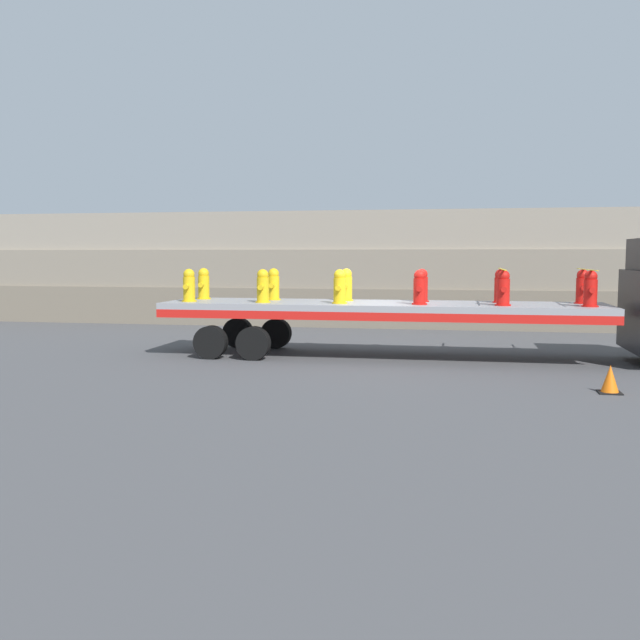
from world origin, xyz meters
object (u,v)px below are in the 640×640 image
(fire_hydrant_red_far_3, at_px, (422,286))
(fire_hydrant_red_far_4, at_px, (500,287))
(flatbed_trailer, at_px, (360,311))
(fire_hydrant_yellow_near_2, at_px, (340,287))
(fire_hydrant_yellow_near_0, at_px, (189,286))
(fire_hydrant_yellow_far_2, at_px, (346,285))
(fire_hydrant_yellow_far_0, at_px, (204,284))
(fire_hydrant_red_far_5, at_px, (582,287))
(fire_hydrant_red_near_3, at_px, (420,288))
(fire_hydrant_red_near_4, at_px, (503,288))
(fire_hydrant_red_near_5, at_px, (591,289))
(traffic_cone, at_px, (610,380))
(fire_hydrant_yellow_far_1, at_px, (274,285))
(fire_hydrant_yellow_near_1, at_px, (263,286))

(fire_hydrant_red_far_3, height_order, fire_hydrant_red_far_4, same)
(flatbed_trailer, height_order, fire_hydrant_yellow_near_2, fire_hydrant_yellow_near_2)
(fire_hydrant_yellow_near_0, height_order, fire_hydrant_yellow_far_2, same)
(fire_hydrant_yellow_far_0, relative_size, fire_hydrant_red_far_5, 1.00)
(fire_hydrant_red_near_3, height_order, fire_hydrant_red_near_4, same)
(fire_hydrant_yellow_far_2, distance_m, fire_hydrant_red_near_5, 5.89)
(fire_hydrant_red_near_4, bearing_deg, fire_hydrant_yellow_far_0, 172.14)
(flatbed_trailer, relative_size, fire_hydrant_yellow_near_2, 13.05)
(fire_hydrant_red_near_3, bearing_deg, fire_hydrant_yellow_near_0, 180.00)
(fire_hydrant_red_far_3, relative_size, fire_hydrant_red_near_4, 1.00)
(fire_hydrant_yellow_near_0, bearing_deg, fire_hydrant_yellow_near_2, 0.00)
(traffic_cone, bearing_deg, fire_hydrant_red_far_5, 87.42)
(fire_hydrant_yellow_far_0, bearing_deg, fire_hydrant_red_far_5, 0.00)
(fire_hydrant_red_near_3, xyz_separation_m, fire_hydrant_red_far_3, (0.00, 1.07, 0.00))
(fire_hydrant_yellow_far_0, relative_size, fire_hydrant_yellow_far_2, 1.00)
(fire_hydrant_red_near_3, bearing_deg, traffic_cone, -42.61)
(flatbed_trailer, height_order, traffic_cone, flatbed_trailer)
(fire_hydrant_yellow_far_1, height_order, fire_hydrant_red_far_5, same)
(fire_hydrant_red_near_3, height_order, traffic_cone, fire_hydrant_red_near_3)
(fire_hydrant_yellow_near_1, xyz_separation_m, fire_hydrant_red_near_3, (3.86, 0.00, 0.00))
(fire_hydrant_red_near_5, relative_size, fire_hydrant_red_far_5, 1.00)
(fire_hydrant_yellow_near_1, height_order, fire_hydrant_yellow_far_2, same)
(fire_hydrant_yellow_near_2, height_order, fire_hydrant_red_near_5, same)
(fire_hydrant_red_near_3, bearing_deg, fire_hydrant_yellow_far_2, 151.10)
(traffic_cone, bearing_deg, fire_hydrant_yellow_near_0, 160.39)
(flatbed_trailer, distance_m, fire_hydrant_yellow_near_1, 2.49)
(fire_hydrant_yellow_far_2, bearing_deg, fire_hydrant_red_near_3, -28.90)
(fire_hydrant_yellow_near_1, height_order, fire_hydrant_red_far_5, same)
(flatbed_trailer, relative_size, fire_hydrant_red_near_3, 13.05)
(fire_hydrant_yellow_near_2, relative_size, fire_hydrant_red_far_5, 1.00)
(fire_hydrant_yellow_near_1, bearing_deg, fire_hydrant_yellow_far_1, 90.00)
(fire_hydrant_red_near_3, bearing_deg, fire_hydrant_red_far_3, 90.00)
(flatbed_trailer, bearing_deg, fire_hydrant_yellow_near_1, -167.24)
(fire_hydrant_yellow_far_2, xyz_separation_m, traffic_cone, (5.59, -4.44, -1.51))
(fire_hydrant_yellow_near_0, xyz_separation_m, fire_hydrant_red_near_4, (7.72, 0.00, 0.00))
(fire_hydrant_yellow_near_2, bearing_deg, fire_hydrant_red_far_4, 15.43)
(fire_hydrant_yellow_near_0, height_order, fire_hydrant_yellow_far_0, same)
(fire_hydrant_yellow_near_2, distance_m, fire_hydrant_red_far_4, 4.01)
(fire_hydrant_yellow_far_0, distance_m, fire_hydrant_red_far_4, 7.72)
(fire_hydrant_red_near_3, height_order, fire_hydrant_red_near_5, same)
(fire_hydrant_yellow_near_0, distance_m, fire_hydrant_red_near_4, 7.72)
(fire_hydrant_yellow_near_0, distance_m, fire_hydrant_yellow_near_2, 3.86)
(fire_hydrant_red_far_5, bearing_deg, fire_hydrant_red_far_4, 180.00)
(fire_hydrant_yellow_near_2, height_order, fire_hydrant_red_far_3, same)
(fire_hydrant_red_far_4, height_order, traffic_cone, fire_hydrant_red_far_4)
(fire_hydrant_yellow_far_0, distance_m, fire_hydrant_yellow_far_1, 1.93)
(fire_hydrant_yellow_near_1, bearing_deg, fire_hydrant_red_near_4, 0.00)
(fire_hydrant_red_far_5, bearing_deg, fire_hydrant_red_near_3, -164.57)
(flatbed_trailer, distance_m, fire_hydrant_yellow_near_2, 0.92)
(fire_hydrant_red_far_4, bearing_deg, fire_hydrant_yellow_near_0, -172.14)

